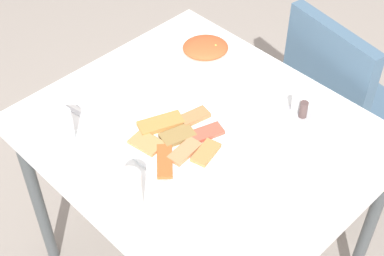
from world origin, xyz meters
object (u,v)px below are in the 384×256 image
Objects in this scene: drinking_glass at (61,127)px; soda_can at (130,190)px; dining_chair at (339,103)px; paper_napkin at (76,108)px; salad_plate_greens at (206,49)px; condiment_caddy at (299,111)px; pide_platter at (177,138)px; spoon at (81,105)px; fork at (72,110)px; dining_table at (202,152)px.

soda_can is at bearing -2.28° from drinking_glass.
dining_chair is 1.11m from drinking_glass.
paper_napkin is (-0.45, -0.89, 0.25)m from dining_chair.
salad_plate_greens is 0.44m from condiment_caddy.
drinking_glass reaches higher than pide_platter.
pide_platter is at bearing 13.67° from spoon.
drinking_glass is at bearing -89.78° from salad_plate_greens.
drinking_glass reaches higher than fork.
drinking_glass is 0.66× the size of fork.
dining_chair is at bearing 57.31° from spoon.
fork is 0.97× the size of spoon.
spoon is (-0.36, -0.20, 0.10)m from dining_table.
dining_table is at bearing -97.51° from dining_chair.
paper_napkin reaches higher than dining_table.
paper_napkin is 0.97× the size of fork.
dining_chair is (0.09, 0.68, -0.16)m from dining_table.
dining_table is 0.33m from condiment_caddy.
fork is (-0.08, -0.53, -0.01)m from salad_plate_greens.
dining_table is at bearing 71.99° from pide_platter.
soda_can is 0.44m from paper_napkin.
dining_table is 0.44m from fork.
soda_can reaches higher than dining_table.
paper_napkin is at bearing 80.07° from fork.
condiment_caddy reaches higher than fork.
pide_platter is 0.35m from spoon.
condiment_caddy is (0.52, 0.48, 0.02)m from paper_napkin.
spoon is (-0.09, 0.13, -0.05)m from drinking_glass.
drinking_glass is at bearing -126.50° from condiment_caddy.
spoon is (-0.45, -0.87, 0.26)m from dining_chair.
soda_can reaches higher than condiment_caddy.
dining_chair reaches higher than soda_can.
salad_plate_greens is at bearing 123.55° from pide_platter.
drinking_glass reaches higher than spoon.
dining_chair reaches higher than dining_table.
drinking_glass is at bearing 177.72° from soda_can.
salad_plate_greens is 0.53m from fork.
soda_can reaches higher than drinking_glass.
spoon is at bearing -117.21° from dining_chair.
fork is at bearing -155.51° from pide_platter.
fork is (-0.42, 0.11, -0.06)m from soda_can.
paper_napkin is 0.02m from spoon.
drinking_glass is at bearing -130.06° from dining_table.
pide_platter is at bearing 44.69° from drinking_glass.
fork is (-0.36, -0.23, 0.10)m from dining_table.
drinking_glass is at bearing -109.90° from dining_chair.
condiment_caddy is at bearing -79.46° from dining_chair.
fork is (0.00, -0.02, 0.00)m from paper_napkin.
drinking_glass is (-0.36, -1.00, 0.30)m from dining_chair.
salad_plate_greens is 0.62m from drinking_glass.
soda_can is 0.77× the size of paper_napkin.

